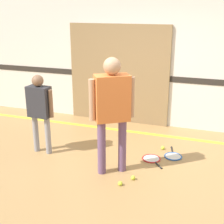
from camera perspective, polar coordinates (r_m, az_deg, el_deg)
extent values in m
plane|color=#A87F4C|center=(4.91, 0.52, -10.85)|extent=(16.00, 16.00, 0.00)
cube|color=silver|center=(6.50, 7.08, 11.29)|extent=(16.00, 0.06, 3.20)
cube|color=#2D2823|center=(6.57, 6.82, 6.27)|extent=(16.00, 0.01, 0.12)
cube|color=#93754C|center=(6.71, 1.18, 6.88)|extent=(2.19, 0.05, 2.10)
cube|color=yellow|center=(6.35, 5.33, -3.80)|extent=(14.40, 0.10, 0.01)
cylinder|color=#6B4C70|center=(4.70, -1.91, -6.50)|extent=(0.12, 0.12, 0.85)
cylinder|color=#6B4C70|center=(4.77, 1.88, -6.09)|extent=(0.12, 0.12, 0.85)
cube|color=orange|center=(4.46, 0.00, 2.58)|extent=(0.56, 0.50, 0.67)
sphere|color=tan|center=(4.36, 0.00, 8.39)|extent=(0.25, 0.25, 0.25)
cylinder|color=tan|center=(4.41, -3.68, 2.20)|extent=(0.09, 0.09, 0.60)
cylinder|color=tan|center=(4.54, 3.57, 2.72)|extent=(0.09, 0.09, 0.60)
cylinder|color=gray|center=(5.60, -13.76, -3.81)|extent=(0.10, 0.10, 0.66)
cylinder|color=gray|center=(5.46, -11.63, -4.23)|extent=(0.10, 0.10, 0.66)
cube|color=#2D2D33|center=(5.34, -13.16, 1.85)|extent=(0.40, 0.24, 0.52)
sphere|color=brown|center=(5.25, -13.44, 5.59)|extent=(0.19, 0.19, 0.19)
cylinder|color=brown|center=(5.47, -15.09, 2.03)|extent=(0.07, 0.07, 0.47)
cylinder|color=brown|center=(5.21, -11.12, 1.51)|extent=(0.07, 0.07, 0.47)
torus|color=blue|center=(5.45, 11.12, -7.95)|extent=(0.36, 0.36, 0.02)
cylinder|color=silver|center=(5.45, 11.12, -7.95)|extent=(0.26, 0.26, 0.01)
cylinder|color=black|center=(5.68, 10.91, -6.82)|extent=(0.08, 0.22, 0.02)
sphere|color=black|center=(5.78, 10.82, -6.34)|extent=(0.03, 0.03, 0.03)
torus|color=red|center=(5.32, 7.21, -8.43)|extent=(0.44, 0.44, 0.02)
cylinder|color=silver|center=(5.32, 7.21, -8.43)|extent=(0.27, 0.27, 0.01)
cylinder|color=black|center=(5.13, 8.47, -9.60)|extent=(0.15, 0.18, 0.02)
sphere|color=black|center=(5.05, 9.02, -10.11)|extent=(0.03, 0.03, 0.03)
sphere|color=#CCE038|center=(4.56, 1.51, -12.92)|extent=(0.07, 0.07, 0.07)
sphere|color=#CCE038|center=(5.67, 9.27, -6.48)|extent=(0.07, 0.07, 0.07)
sphere|color=#CCE038|center=(4.70, 3.86, -11.90)|extent=(0.07, 0.07, 0.07)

